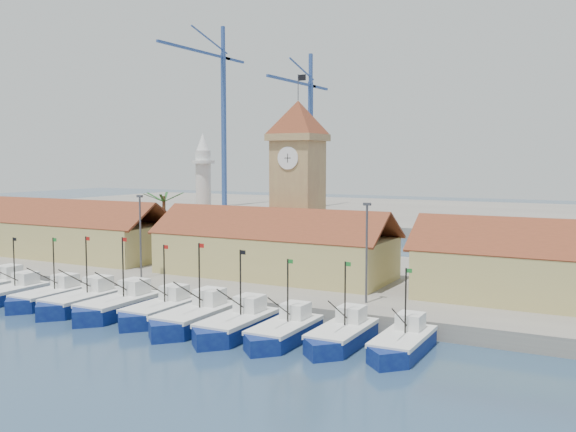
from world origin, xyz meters
The scene contains 21 objects.
ground centered at (0.00, 0.00, 0.00)m, with size 400.00×400.00×0.00m, color #1C344C.
quay centered at (0.00, 24.00, 0.75)m, with size 140.00×32.00×1.50m, color gray.
terminal centered at (0.00, 110.00, 1.00)m, with size 240.00×80.00×2.00m, color gray.
boat_1 centered at (-20.63, 1.87, 0.71)m, with size 3.29×9.01×6.82m.
boat_2 centered at (-15.74, 2.56, 0.72)m, with size 3.37×9.24×6.99m.
boat_3 centered at (-11.26, 2.45, 0.77)m, with size 3.58×9.79×7.41m.
boat_4 centered at (-6.77, 2.53, 0.78)m, with size 3.66×10.03×7.59m.
boat_5 centered at (-2.26, 2.98, 0.73)m, with size 3.42×9.38×7.10m.
boat_6 centered at (2.18, 2.11, 0.79)m, with size 3.69×10.10×7.64m.
boat_7 centered at (6.50, 1.89, 0.76)m, with size 3.56×9.74×7.37m.
boat_8 centered at (10.81, 2.12, 0.71)m, with size 3.32×9.10×6.88m.
boat_9 centered at (15.26, 3.25, 0.71)m, with size 3.30×9.05×6.85m.
boat_10 centered at (20.08, 3.42, 0.69)m, with size 3.23×8.84×6.69m.
hall_left centered at (-32.00, 20.00, 3.99)m, with size 31.20×10.13×7.61m.
hall_center centered at (0.00, 20.00, 3.99)m, with size 27.04×10.13×7.61m.
clock_tower centered at (0.00, 26.00, 11.96)m, with size 5.80×5.80×22.70m.
minaret centered at (-15.00, 28.00, 9.73)m, with size 3.00×3.00×16.30m.
palm_tree centered at (-20.00, 26.00, 6.25)m, with size 5.60×5.03×8.39m.
lamp_posts centered at (0.50, 12.00, 6.48)m, with size 80.70×0.25×9.03m.
crane_blue_far centered at (-60.70, 100.13, 28.41)m, with size 1.00×36.81×46.99m.
crane_blue_near centered at (-38.08, 106.56, 23.68)m, with size 1.00×32.34×39.11m.
Camera 1 is at (34.25, -41.41, 14.38)m, focal length 40.00 mm.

